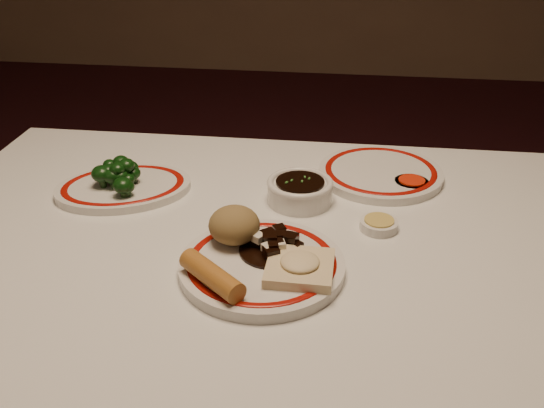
% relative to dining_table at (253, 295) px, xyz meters
% --- Properties ---
extents(dining_table, '(1.20, 0.90, 0.75)m').
position_rel_dining_table_xyz_m(dining_table, '(0.00, 0.00, 0.00)').
color(dining_table, white).
rests_on(dining_table, ground).
extents(main_plate, '(0.26, 0.26, 0.02)m').
position_rel_dining_table_xyz_m(main_plate, '(0.02, -0.06, 0.10)').
color(main_plate, silver).
rests_on(main_plate, dining_table).
extents(rice_mound, '(0.08, 0.08, 0.06)m').
position_rel_dining_table_xyz_m(rice_mound, '(-0.03, -0.01, 0.14)').
color(rice_mound, olive).
rests_on(rice_mound, main_plate).
extents(spring_roll, '(0.11, 0.10, 0.03)m').
position_rel_dining_table_xyz_m(spring_roll, '(-0.04, -0.13, 0.13)').
color(spring_roll, '#B5732C').
rests_on(spring_roll, main_plate).
extents(fried_wonton, '(0.10, 0.10, 0.03)m').
position_rel_dining_table_xyz_m(fried_wonton, '(0.08, -0.08, 0.12)').
color(fried_wonton, beige).
rests_on(fried_wonton, main_plate).
extents(stirfry_heap, '(0.10, 0.10, 0.03)m').
position_rel_dining_table_xyz_m(stirfry_heap, '(0.04, -0.03, 0.12)').
color(stirfry_heap, black).
rests_on(stirfry_heap, main_plate).
extents(broccoli_plate, '(0.30, 0.28, 0.02)m').
position_rel_dining_table_xyz_m(broccoli_plate, '(-0.27, 0.16, 0.10)').
color(broccoli_plate, silver).
rests_on(broccoli_plate, dining_table).
extents(broccoli_pile, '(0.09, 0.11, 0.05)m').
position_rel_dining_table_xyz_m(broccoli_pile, '(-0.27, 0.16, 0.13)').
color(broccoli_pile, '#23471C').
rests_on(broccoli_pile, broccoli_plate).
extents(soy_bowl, '(0.12, 0.12, 0.04)m').
position_rel_dining_table_xyz_m(soy_bowl, '(0.06, 0.17, 0.11)').
color(soy_bowl, silver).
rests_on(soy_bowl, dining_table).
extents(sweet_sour_dish, '(0.06, 0.06, 0.02)m').
position_rel_dining_table_xyz_m(sweet_sour_dish, '(0.27, 0.25, 0.10)').
color(sweet_sour_dish, silver).
rests_on(sweet_sour_dish, dining_table).
extents(mustard_dish, '(0.06, 0.06, 0.02)m').
position_rel_dining_table_xyz_m(mustard_dish, '(0.20, 0.09, 0.10)').
color(mustard_dish, silver).
rests_on(mustard_dish, dining_table).
extents(far_plate, '(0.25, 0.25, 0.02)m').
position_rel_dining_table_xyz_m(far_plate, '(0.21, 0.29, 0.10)').
color(far_plate, silver).
rests_on(far_plate, dining_table).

